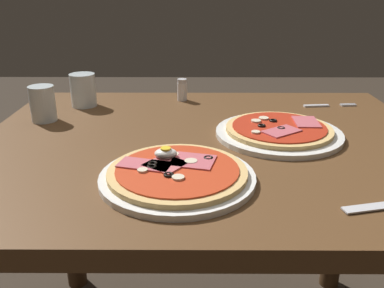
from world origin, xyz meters
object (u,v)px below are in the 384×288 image
object	(u,v)px
water_glass_far	(83,92)
fork	(326,105)
pizza_foreground	(177,174)
pizza_across_left	(279,131)
salt_shaker	(182,90)
water_glass_near	(43,106)
dining_table	(208,184)

from	to	relation	value
water_glass_far	fork	distance (m)	0.71
pizza_foreground	pizza_across_left	size ratio (longest dim) A/B	0.97
pizza_across_left	fork	world-z (taller)	pizza_across_left
pizza_across_left	salt_shaker	world-z (taller)	salt_shaker
water_glass_near	salt_shaker	world-z (taller)	water_glass_near
pizza_across_left	water_glass_far	size ratio (longest dim) A/B	3.14
dining_table	pizza_foreground	size ratio (longest dim) A/B	3.73
water_glass_near	salt_shaker	bearing A→B (deg)	29.42
water_glass_far	salt_shaker	world-z (taller)	water_glass_far
pizza_foreground	salt_shaker	world-z (taller)	salt_shaker
pizza_across_left	fork	distance (m)	0.31
pizza_across_left	fork	size ratio (longest dim) A/B	1.89
dining_table	water_glass_near	distance (m)	0.48
dining_table	fork	distance (m)	0.46
pizza_across_left	salt_shaker	xyz separation A→B (m)	(-0.24, 0.31, 0.02)
pizza_across_left	water_glass_near	bearing A→B (deg)	169.34
water_glass_near	fork	size ratio (longest dim) A/B	0.59
fork	salt_shaker	size ratio (longest dim) A/B	2.36
water_glass_far	dining_table	bearing A→B (deg)	-37.28
dining_table	pizza_foreground	world-z (taller)	pizza_foreground
salt_shaker	pizza_foreground	bearing A→B (deg)	-89.39
dining_table	fork	size ratio (longest dim) A/B	6.82
pizza_across_left	water_glass_near	size ratio (longest dim) A/B	3.22
salt_shaker	water_glass_near	bearing A→B (deg)	-150.58
pizza_foreground	fork	distance (m)	0.64
dining_table	pizza_across_left	size ratio (longest dim) A/B	3.60
pizza_foreground	water_glass_far	xyz separation A→B (m)	(-0.29, 0.49, 0.03)
dining_table	water_glass_far	xyz separation A→B (m)	(-0.36, 0.27, 0.16)
dining_table	fork	bearing A→B (deg)	37.68
water_glass_near	water_glass_far	world-z (taller)	water_glass_far
salt_shaker	dining_table	bearing A→B (deg)	-77.86
pizza_foreground	water_glass_far	size ratio (longest dim) A/B	3.04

